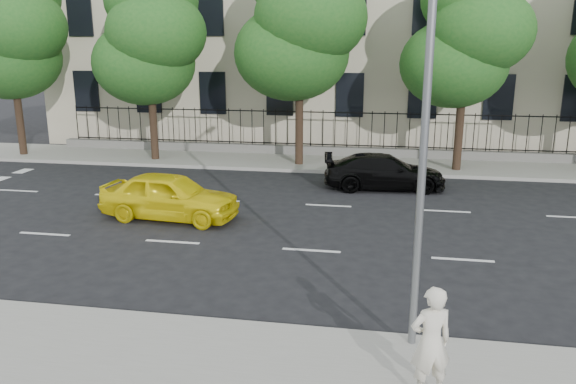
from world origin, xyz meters
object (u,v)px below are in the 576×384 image
yellow_taxi (170,196)px  black_sedan (384,172)px  street_light (427,63)px  woman_near (431,342)px

yellow_taxi → black_sedan: bearing=-47.5°
street_light → woman_near: 4.61m
yellow_taxi → woman_near: 11.39m
black_sedan → woman_near: bearing=177.2°
black_sedan → woman_near: (0.79, -13.69, 0.38)m
street_light → yellow_taxi: 10.70m
street_light → black_sedan: (-0.62, 11.56, -4.47)m
woman_near → street_light: bearing=-105.3°
street_light → woman_near: street_light is taller
black_sedan → yellow_taxi: bearing=121.3°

